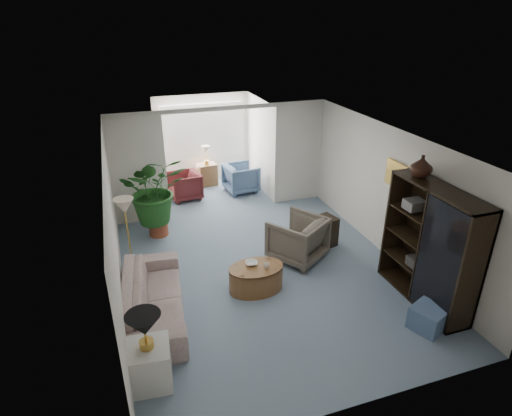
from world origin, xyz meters
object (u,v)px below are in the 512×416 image
object	(u,v)px
sunroom_chair_blue	(241,178)
coffee_cup	(266,266)
coffee_table	(256,278)
sunroom_table	(207,174)
sofa	(153,298)
end_table	(149,365)
framed_picture	(397,175)
floor_lamp	(124,206)
coffee_bowl	(251,263)
ottoman	(428,318)
entertainment_cabinet	(430,246)
cabinet_urn	(422,166)
sunroom_chair_maroon	(185,186)
table_lamp	(144,325)
plant_pot	(159,228)
wingback_chair	(297,239)
side_table_dark	(323,232)

from	to	relation	value
sunroom_chair_blue	coffee_cup	bearing A→B (deg)	162.28
coffee_table	sunroom_table	size ratio (longest dim) A/B	1.58
sofa	end_table	bearing A→B (deg)	177.16
framed_picture	sunroom_table	xyz separation A→B (m)	(-2.48, 4.83, -1.40)
floor_lamp	coffee_bowl	world-z (taller)	floor_lamp
ottoman	entertainment_cabinet	bearing A→B (deg)	58.78
coffee_bowl	coffee_cup	bearing A→B (deg)	-45.00
coffee_bowl	sunroom_table	bearing A→B (deg)	86.11
cabinet_urn	ottoman	xyz separation A→B (m)	(-0.40, -1.15, -1.99)
sofa	cabinet_urn	distance (m)	4.69
floor_lamp	sunroom_chair_maroon	size ratio (longest dim) A/B	0.47
coffee_cup	sunroom_table	distance (m)	5.16
framed_picture	table_lamp	xyz separation A→B (m)	(-4.71, -1.72, -0.76)
coffee_bowl	cabinet_urn	bearing A→B (deg)	-15.59
table_lamp	coffee_cup	size ratio (longest dim) A/B	4.41
end_table	sunroom_chair_maroon	xyz separation A→B (m)	(1.48, 5.81, 0.05)
sofa	floor_lamp	world-z (taller)	floor_lamp
table_lamp	entertainment_cabinet	xyz separation A→B (m)	(4.48, 0.38, 0.06)
end_table	cabinet_urn	xyz separation A→B (m)	(4.48, 0.88, 1.88)
sofa	ottoman	distance (m)	4.22
table_lamp	sunroom_chair_blue	bearing A→B (deg)	62.84
plant_pot	sunroom_table	distance (m)	3.00
sofa	end_table	world-z (taller)	sofa
end_table	sunroom_chair_blue	world-z (taller)	sunroom_chair_blue
floor_lamp	framed_picture	bearing A→B (deg)	-14.45
sunroom_chair_maroon	entertainment_cabinet	bearing A→B (deg)	22.62
wingback_chair	cabinet_urn	size ratio (longest dim) A/B	2.66
plant_pot	sofa	bearing A→B (deg)	-98.27
wingback_chair	coffee_cup	bearing A→B (deg)	7.27
cabinet_urn	sunroom_chair_maroon	distance (m)	6.06
framed_picture	sofa	size ratio (longest dim) A/B	0.22
side_table_dark	entertainment_cabinet	distance (m)	2.37
ottoman	plant_pot	xyz separation A→B (m)	(-3.50, 4.32, -0.02)
coffee_cup	plant_pot	distance (m)	3.06
sofa	table_lamp	xyz separation A→B (m)	(-0.20, -1.35, 0.61)
end_table	ottoman	xyz separation A→B (m)	(4.09, -0.28, -0.11)
ottoman	coffee_bowl	bearing A→B (deg)	139.44
plant_pot	sunroom_chair_maroon	size ratio (longest dim) A/B	0.52
table_lamp	sunroom_chair_maroon	size ratio (longest dim) A/B	0.58
framed_picture	table_lamp	distance (m)	5.08
sunroom_chair_maroon	side_table_dark	bearing A→B (deg)	27.88
wingback_chair	sunroom_chair_maroon	bearing A→B (deg)	-100.68
coffee_table	coffee_cup	size ratio (longest dim) A/B	9.51
side_table_dark	sunroom_chair_blue	bearing A→B (deg)	102.67
table_lamp	sofa	bearing A→B (deg)	81.57
coffee_bowl	cabinet_urn	xyz separation A→B (m)	(2.59, -0.72, 1.70)
cabinet_urn	sofa	bearing A→B (deg)	173.72
coffee_bowl	cabinet_urn	distance (m)	3.18
end_table	ottoman	world-z (taller)	end_table
table_lamp	framed_picture	bearing A→B (deg)	20.10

